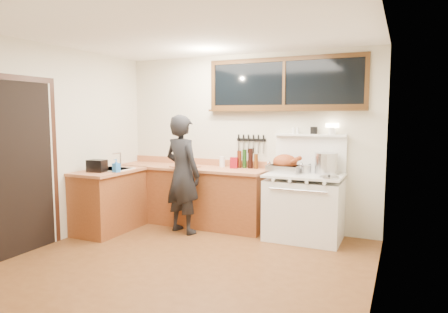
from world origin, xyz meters
The scene contains 20 objects.
ground_plane centered at (0.00, 0.00, -0.01)m, with size 4.00×3.50×0.02m, color #593217.
room_shell centered at (0.00, 0.00, 1.65)m, with size 4.10×3.60×2.65m.
counter_back centered at (-0.80, 1.45, 0.45)m, with size 2.44×0.64×1.00m.
counter_left centered at (-1.70, 0.62, 0.45)m, with size 0.64×1.09×0.90m.
sink_unit centered at (-1.68, 0.70, 0.85)m, with size 0.50×0.45×0.37m.
vintage_stove centered at (1.00, 1.41, 0.47)m, with size 1.02×0.74×1.58m.
back_window centered at (0.60, 1.72, 2.06)m, with size 2.32×0.13×0.77m.
left_doorway centered at (-1.99, -0.55, 1.09)m, with size 0.02×1.04×2.17m.
knife_strip centered at (0.10, 1.73, 1.31)m, with size 0.46×0.03×0.28m.
man centered at (-0.67, 0.99, 0.85)m, with size 0.71×0.56×1.70m.
soap_bottle centered at (-1.43, 0.48, 0.99)m, with size 0.10×0.10×0.19m.
toaster centered at (-1.70, 0.40, 0.99)m, with size 0.27×0.20×0.17m.
cutting_board centered at (-0.82, 1.33, 0.95)m, with size 0.44×0.36×0.14m.
roast_turkey centered at (0.71, 1.46, 1.00)m, with size 0.50×0.39×0.25m.
stockpot centered at (1.26, 1.53, 1.04)m, with size 0.37×0.37×0.29m.
saucepan centered at (0.99, 1.51, 0.96)m, with size 0.16×0.27×0.11m.
pot_lid centered at (1.36, 1.18, 0.91)m, with size 0.24×0.24×0.04m.
coffee_tin centered at (-0.10, 1.55, 0.98)m, with size 0.13×0.11×0.17m.
pitcher centered at (-0.32, 1.61, 0.98)m, with size 0.11×0.11×0.16m.
bottle_cluster centered at (0.07, 1.63, 1.04)m, with size 0.33×0.07×0.30m.
Camera 1 is at (2.21, -3.91, 1.70)m, focal length 32.00 mm.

